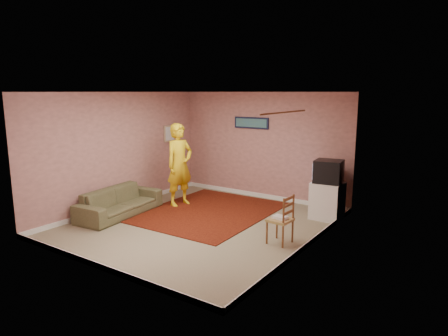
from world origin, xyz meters
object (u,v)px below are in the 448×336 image
Objects in this scene: chair_a at (327,185)px; chair_b at (280,214)px; tv_cabinet at (327,201)px; crt_tv at (328,171)px; person at (180,165)px; sofa at (120,202)px.

chair_b is at bearing -87.17° from chair_a.
crt_tv reaches higher than tv_cabinet.
tv_cabinet is 0.40× the size of person.
sofa is at bearing -155.57° from crt_tv.
person reaches higher than tv_cabinet.
tv_cabinet is 1.28× the size of crt_tv.
person is (-3.19, -0.92, 0.57)m from tv_cabinet.
crt_tv is (-0.01, -0.00, 0.62)m from tv_cabinet.
tv_cabinet is 1.63× the size of chair_b.
person is at bearing -28.98° from sofa.
tv_cabinet is 4.38m from sofa.
crt_tv is 0.30× the size of sofa.
chair_b reaches higher than tv_cabinet.
chair_a is 2.23m from chair_b.
chair_a is (-0.17, 0.44, 0.23)m from tv_cabinet.
chair_a is 0.27× the size of sofa.
crt_tv is at bearing -173.40° from tv_cabinet.
chair_b is at bearing -94.21° from person.
tv_cabinet is at bearing -65.24° from sofa.
chair_a is 0.29× the size of person.
chair_b is at bearing -96.27° from tv_cabinet.
crt_tv is at bearing -61.95° from person.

